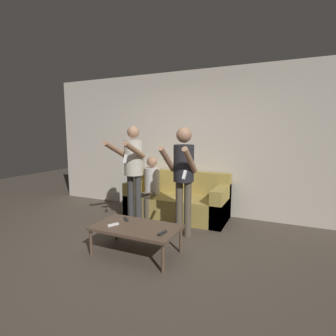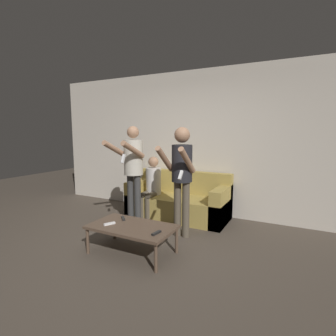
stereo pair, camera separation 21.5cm
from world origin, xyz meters
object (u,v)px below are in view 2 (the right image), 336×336
at_px(coffee_table, 132,228).
at_px(person_seated, 152,184).
at_px(person_standing_right, 181,170).
at_px(remote_near, 109,224).
at_px(remote_mid, 156,233).
at_px(couch, 179,202).
at_px(remote_far, 123,218).
at_px(person_standing_left, 133,166).

bearing_deg(coffee_table, person_seated, 111.38).
xyz_separation_m(person_standing_right, remote_near, (-0.61, -0.90, -0.62)).
bearing_deg(person_standing_right, remote_near, -124.30).
distance_m(coffee_table, remote_mid, 0.43).
bearing_deg(couch, person_seated, -160.63).
xyz_separation_m(coffee_table, remote_far, (-0.25, 0.15, 0.05)).
height_order(remote_near, remote_far, same).
xyz_separation_m(person_seated, remote_far, (0.32, -1.31, -0.21)).
height_order(couch, coffee_table, couch).
height_order(couch, person_standing_right, person_standing_right).
relative_size(remote_mid, remote_far, 1.16).
bearing_deg(remote_near, couch, 83.90).
distance_m(person_standing_right, remote_far, 1.07).
height_order(person_seated, remote_near, person_seated).
relative_size(coffee_table, remote_mid, 7.11).
height_order(couch, remote_far, couch).
xyz_separation_m(person_standing_left, coffee_table, (0.52, -0.79, -0.68)).
height_order(remote_near, remote_mid, same).
distance_m(remote_near, remote_mid, 0.70).
relative_size(person_standing_right, remote_mid, 10.63).
bearing_deg(couch, remote_near, -96.10).
relative_size(person_standing_left, person_seated, 1.49).
relative_size(couch, coffee_table, 1.67).
distance_m(person_standing_left, coffee_table, 1.17).
bearing_deg(person_standing_right, couch, 117.25).
distance_m(couch, person_seated, 0.59).
bearing_deg(person_seated, person_standing_right, -36.30).
height_order(person_standing_left, remote_far, person_standing_left).
xyz_separation_m(coffee_table, remote_mid, (0.42, -0.10, 0.05)).
distance_m(person_standing_left, remote_mid, 1.44).
distance_m(person_standing_right, remote_mid, 1.09).
bearing_deg(remote_near, person_standing_right, 55.70).
xyz_separation_m(person_standing_left, person_standing_right, (0.85, 0.00, -0.02)).
bearing_deg(coffee_table, remote_mid, -12.92).
relative_size(couch, remote_mid, 11.91).
bearing_deg(person_standing_left, person_standing_right, 0.24).
relative_size(remote_near, remote_far, 1.13).
relative_size(couch, person_standing_left, 1.11).
xyz_separation_m(couch, person_standing_left, (-0.43, -0.83, 0.74)).
bearing_deg(person_standing_right, remote_mid, -84.63).
bearing_deg(remote_mid, remote_far, 159.69).
bearing_deg(person_seated, remote_mid, -57.58).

